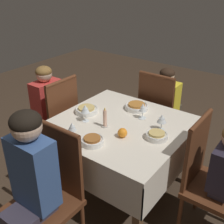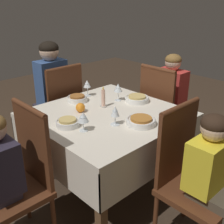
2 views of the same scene
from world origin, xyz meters
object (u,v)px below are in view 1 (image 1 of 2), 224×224
at_px(person_child_yellow, 167,105).
at_px(wine_glass_east, 85,109).
at_px(bowl_south, 137,106).
at_px(bowl_east, 87,110).
at_px(bowl_north, 92,140).
at_px(wine_glass_north, 72,127).
at_px(chair_west, 208,177).
at_px(orange_fruit, 122,133).
at_px(wine_glass_south, 143,108).
at_px(wine_glass_west, 162,119).
at_px(bowl_west, 157,135).
at_px(chair_north, 51,190).
at_px(dining_table, 120,134).
at_px(chair_south, 159,111).
at_px(chair_east, 56,119).
at_px(person_child_red, 44,110).
at_px(candle_centerpiece, 105,120).
at_px(person_adult_denim, 29,187).

xyz_separation_m(person_child_yellow, wine_glass_east, (0.25, 1.11, 0.31)).
distance_m(bowl_south, bowl_east, 0.48).
distance_m(bowl_north, wine_glass_north, 0.18).
height_order(chair_west, bowl_east, chair_west).
bearing_deg(chair_west, orange_fruit, 106.18).
relative_size(wine_glass_south, wine_glass_west, 1.05).
bearing_deg(person_child_yellow, bowl_west, 111.28).
distance_m(chair_north, bowl_east, 0.87).
relative_size(dining_table, bowl_west, 6.42).
bearing_deg(chair_north, chair_south, 88.60).
relative_size(chair_east, bowl_south, 4.57).
bearing_deg(wine_glass_north, chair_north, 105.09).
bearing_deg(person_child_yellow, person_child_red, 45.87).
relative_size(chair_east, wine_glass_east, 6.32).
bearing_deg(bowl_west, wine_glass_south, -40.23).
bearing_deg(bowl_south, wine_glass_south, 137.92).
relative_size(chair_south, orange_fruit, 13.08).
distance_m(person_child_red, bowl_south, 1.01).
xyz_separation_m(bowl_south, candle_centerpiece, (0.03, 0.45, 0.04)).
distance_m(chair_north, chair_east, 1.06).
xyz_separation_m(person_adult_denim, wine_glass_north, (0.09, -0.51, 0.17)).
xyz_separation_m(dining_table, bowl_south, (0.04, -0.33, 0.13)).
height_order(chair_north, bowl_north, chair_north).
xyz_separation_m(person_child_red, wine_glass_north, (-0.82, 0.41, 0.26)).
xyz_separation_m(person_adult_denim, bowl_east, (0.32, -0.94, 0.08)).
bearing_deg(wine_glass_south, dining_table, 63.08).
bearing_deg(dining_table, bowl_east, 1.53).
distance_m(person_child_yellow, wine_glass_north, 1.43).
bearing_deg(chair_south, person_child_red, 40.10).
relative_size(person_adult_denim, bowl_east, 5.70).
distance_m(person_adult_denim, wine_glass_east, 0.85).
xyz_separation_m(chair_north, wine_glass_west, (-0.39, -0.90, 0.31)).
xyz_separation_m(dining_table, candle_centerpiece, (0.07, 0.12, 0.17)).
bearing_deg(dining_table, person_child_yellow, -88.95).
xyz_separation_m(chair_east, person_child_yellow, (-0.78, -0.98, 0.01)).
bearing_deg(person_adult_denim, orange_fruit, 76.01).
distance_m(chair_north, wine_glass_east, 0.75).
height_order(person_child_yellow, wine_glass_north, person_child_yellow).
relative_size(dining_table, chair_south, 1.12).
height_order(bowl_east, orange_fruit, orange_fruit).
distance_m(chair_south, wine_glass_west, 0.81).
distance_m(bowl_east, orange_fruit, 0.54).
relative_size(bowl_north, bowl_west, 1.03).
bearing_deg(chair_south, wine_glass_north, 83.77).
height_order(dining_table, bowl_east, bowl_east).
bearing_deg(bowl_west, person_adult_denim, 65.41).
height_order(bowl_north, bowl_south, same).
bearing_deg(bowl_south, wine_glass_east, 64.05).
xyz_separation_m(person_child_red, wine_glass_south, (-1.07, -0.22, 0.25)).
bearing_deg(person_adult_denim, candle_centerpiece, 91.16).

